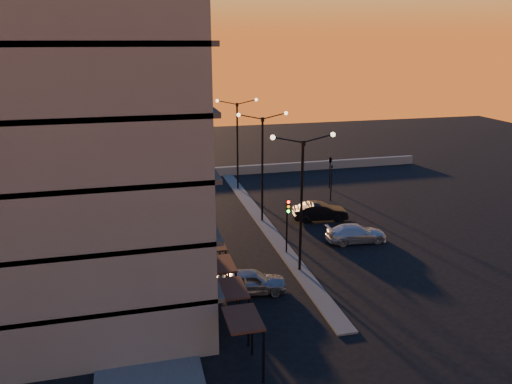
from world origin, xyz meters
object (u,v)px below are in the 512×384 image
object	(u,v)px
streetlamp_mid	(262,159)
car_hatchback	(251,281)
car_sedan	(320,211)
traffic_light_main	(288,217)
car_wagon	(356,233)

from	to	relation	value
streetlamp_mid	car_hatchback	distance (m)	13.60
car_sedan	car_hatchback	bearing A→B (deg)	149.02
streetlamp_mid	car_hatchback	bearing A→B (deg)	-107.95
traffic_light_main	car_hatchback	size ratio (longest dim) A/B	0.96
streetlamp_mid	traffic_light_main	world-z (taller)	streetlamp_mid
streetlamp_mid	car_wagon	distance (m)	9.88
car_wagon	traffic_light_main	bearing A→B (deg)	103.12
traffic_light_main	car_wagon	xyz separation A→B (m)	(5.98, 0.98, -2.20)
car_hatchback	streetlamp_mid	bearing A→B (deg)	-8.97
traffic_light_main	car_wagon	world-z (taller)	traffic_light_main
car_wagon	streetlamp_mid	bearing A→B (deg)	47.98
traffic_light_main	car_sedan	bearing A→B (deg)	51.46
car_wagon	car_sedan	bearing A→B (deg)	14.23
car_sedan	streetlamp_mid	bearing A→B (deg)	87.78
car_sedan	car_wagon	distance (m)	5.39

